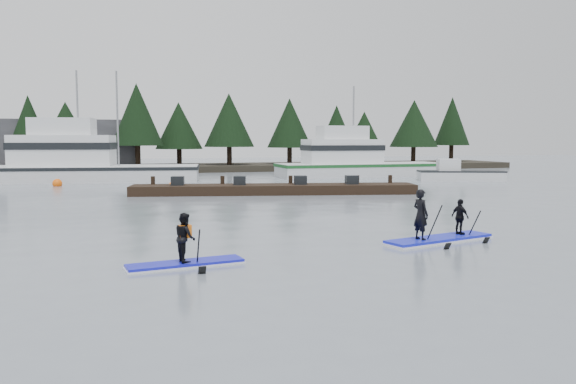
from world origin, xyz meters
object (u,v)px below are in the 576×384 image
object	(u,v)px
fishing_boat_medium	(356,169)
paddleboard_duo	(438,226)
fishing_boat_large	(84,172)
paddleboard_solo	(185,247)
floating_dock	(274,189)

from	to	relation	value
fishing_boat_medium	paddleboard_duo	world-z (taller)	fishing_boat_medium
fishing_boat_large	paddleboard_duo	size ratio (longest dim) A/B	4.23
fishing_boat_large	fishing_boat_medium	world-z (taller)	fishing_boat_large
fishing_boat_medium	paddleboard_solo	world-z (taller)	fishing_boat_medium
fishing_boat_large	paddleboard_solo	size ratio (longest dim) A/B	5.55
fishing_boat_medium	floating_dock	xyz separation A→B (m)	(-10.69, -13.07, -0.33)
fishing_boat_medium	floating_dock	world-z (taller)	fishing_boat_medium
paddleboard_solo	fishing_boat_large	bearing A→B (deg)	89.35
fishing_boat_large	paddleboard_duo	distance (m)	31.80
fishing_boat_medium	floating_dock	bearing A→B (deg)	-129.14
paddleboard_solo	floating_dock	bearing A→B (deg)	59.59
floating_dock	paddleboard_solo	distance (m)	18.56
fishing_boat_large	fishing_boat_medium	xyz separation A→B (m)	(21.87, -0.30, -0.08)
paddleboard_solo	paddleboard_duo	world-z (taller)	paddleboard_duo
floating_dock	paddleboard_solo	xyz separation A→B (m)	(-6.89, -17.24, 0.20)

